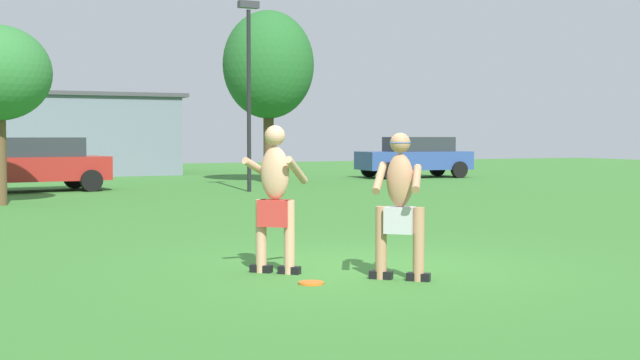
# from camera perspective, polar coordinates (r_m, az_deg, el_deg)

# --- Properties ---
(ground_plane) EXTENTS (80.00, 80.00, 0.00)m
(ground_plane) POSITION_cam_1_polar(r_m,az_deg,el_deg) (10.76, 2.88, -5.79)
(ground_plane) COLOR #38752D
(player_with_cap) EXTENTS (0.71, 0.79, 1.68)m
(player_with_cap) POSITION_cam_1_polar(r_m,az_deg,el_deg) (9.78, 5.27, -1.29)
(player_with_cap) COLOR black
(player_with_cap) RESTS_ON ground_plane
(player_in_red) EXTENTS (0.85, 0.75, 1.75)m
(player_in_red) POSITION_cam_1_polar(r_m,az_deg,el_deg) (10.25, -2.96, -0.98)
(player_in_red) COLOR black
(player_in_red) RESTS_ON ground_plane
(frisbee) EXTENTS (0.28, 0.28, 0.03)m
(frisbee) POSITION_cam_1_polar(r_m,az_deg,el_deg) (9.58, -0.59, -6.79)
(frisbee) COLOR orange
(frisbee) RESTS_ON ground_plane
(car_red_near_post) EXTENTS (4.45, 2.35, 1.58)m
(car_red_near_post) POSITION_cam_1_polar(r_m,az_deg,el_deg) (26.58, -18.38, 1.05)
(car_red_near_post) COLOR maroon
(car_red_near_post) RESTS_ON ground_plane
(car_blue_far_end) EXTENTS (4.46, 2.38, 1.58)m
(car_blue_far_end) POSITION_cam_1_polar(r_m,az_deg,el_deg) (33.90, 6.28, 1.55)
(car_blue_far_end) COLOR #2D478C
(car_blue_far_end) RESTS_ON ground_plane
(lamp_post) EXTENTS (0.60, 0.24, 5.51)m
(lamp_post) POSITION_cam_1_polar(r_m,az_deg,el_deg) (25.31, -4.71, 6.92)
(lamp_post) COLOR black
(lamp_post) RESTS_ON ground_plane
(outbuilding_behind_lot) EXTENTS (13.30, 6.81, 3.37)m
(outbuilding_behind_lot) POSITION_cam_1_polar(r_m,az_deg,el_deg) (37.99, -19.77, 2.85)
(outbuilding_behind_lot) COLOR slate
(outbuilding_behind_lot) RESTS_ON ground_plane
(tree_behind_players) EXTENTS (3.16, 3.16, 5.96)m
(tree_behind_players) POSITION_cam_1_polar(r_m,az_deg,el_deg) (30.26, -3.42, 7.54)
(tree_behind_players) COLOR #4C3823
(tree_behind_players) RESTS_ON ground_plane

